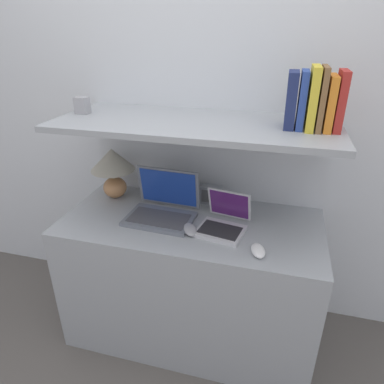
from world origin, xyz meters
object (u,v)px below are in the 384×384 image
(laptop_large, at_px, (163,208))
(router_box, at_px, (211,195))
(book_red, at_px, (340,101))
(shelf_gadget, at_px, (82,105))
(laptop_small, at_px, (223,222))
(book_orange, at_px, (330,103))
(book_blue, at_px, (302,100))
(book_navy, at_px, (291,100))
(book_yellow, at_px, (312,98))
(table_lamp, at_px, (113,166))
(computer_mouse, at_px, (190,230))
(book_brown, at_px, (321,99))
(second_mouse, at_px, (258,251))

(laptop_large, height_order, router_box, laptop_large)
(book_red, bearing_deg, shelf_gadget, 180.00)
(laptop_small, height_order, book_orange, book_orange)
(book_red, xyz_separation_m, book_blue, (-0.15, 0.00, -0.00))
(router_box, distance_m, book_navy, 0.69)
(book_yellow, relative_size, book_blue, 1.08)
(table_lamp, xyz_separation_m, book_blue, (0.97, -0.09, 0.43))
(book_navy, height_order, shelf_gadget, book_navy)
(laptop_small, height_order, book_blue, book_blue)
(table_lamp, height_order, book_blue, book_blue)
(book_blue, distance_m, shelf_gadget, 1.06)
(table_lamp, relative_size, laptop_small, 1.09)
(computer_mouse, distance_m, book_orange, 0.83)
(table_lamp, bearing_deg, book_brown, -4.76)
(table_lamp, distance_m, laptop_large, 0.40)
(table_lamp, relative_size, second_mouse, 2.44)
(book_orange, distance_m, shelf_gadget, 1.17)
(second_mouse, xyz_separation_m, router_box, (-0.30, 0.42, 0.04))
(laptop_large, xyz_separation_m, shelf_gadget, (-0.43, 0.07, 0.49))
(laptop_small, xyz_separation_m, book_navy, (0.25, 0.11, 0.58))
(router_box, bearing_deg, book_brown, -17.44)
(laptop_small, xyz_separation_m, book_brown, (0.37, 0.11, 0.59))
(table_lamp, distance_m, book_yellow, 1.10)
(book_red, bearing_deg, book_brown, 180.00)
(book_brown, bearing_deg, laptop_small, -163.77)
(computer_mouse, bearing_deg, book_red, 16.72)
(book_navy, bearing_deg, second_mouse, -103.78)
(router_box, height_order, book_navy, book_navy)
(book_blue, bearing_deg, book_navy, 180.00)
(book_yellow, height_order, book_blue, book_yellow)
(second_mouse, relative_size, book_blue, 0.51)
(computer_mouse, bearing_deg, router_box, 84.55)
(shelf_gadget, bearing_deg, book_orange, 0.00)
(book_orange, relative_size, book_brown, 0.87)
(table_lamp, bearing_deg, book_red, -4.45)
(book_orange, distance_m, book_blue, 0.11)
(laptop_small, height_order, router_box, laptop_small)
(laptop_small, relative_size, book_blue, 1.13)
(book_red, xyz_separation_m, book_brown, (-0.07, 0.00, 0.01))
(second_mouse, bearing_deg, router_box, 125.74)
(router_box, height_order, book_orange, book_orange)
(laptop_large, xyz_separation_m, book_blue, (0.62, 0.07, 0.57))
(book_red, bearing_deg, book_blue, 180.00)
(table_lamp, relative_size, book_orange, 1.31)
(router_box, distance_m, book_red, 0.82)
(computer_mouse, xyz_separation_m, second_mouse, (0.33, -0.09, 0.00))
(laptop_small, xyz_separation_m, book_blue, (0.29, 0.11, 0.58))
(laptop_small, relative_size, shelf_gadget, 3.28)
(laptop_small, relative_size, computer_mouse, 2.05)
(book_brown, bearing_deg, book_navy, 180.00)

